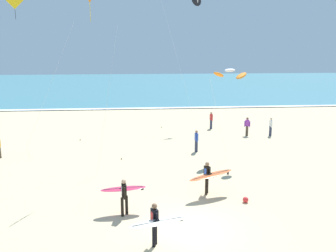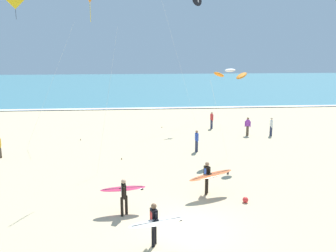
% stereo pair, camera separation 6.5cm
% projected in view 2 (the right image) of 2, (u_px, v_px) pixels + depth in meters
% --- Properties ---
extents(ground_plane, '(160.00, 160.00, 0.00)m').
position_uv_depth(ground_plane, '(189.00, 229.00, 14.84)').
color(ground_plane, '#D1BA8E').
extents(ocean_water, '(160.00, 60.00, 0.08)m').
position_uv_depth(ocean_water, '(147.00, 85.00, 73.18)').
color(ocean_water, teal).
rests_on(ocean_water, ground).
extents(shoreline_foam, '(160.00, 1.03, 0.01)m').
position_uv_depth(shoreline_foam, '(154.00, 108.00, 44.25)').
color(shoreline_foam, white).
rests_on(shoreline_foam, ocean_water).
extents(surfer_lead, '(2.28, 1.21, 1.71)m').
position_uv_depth(surfer_lead, '(156.00, 222.00, 13.23)').
color(surfer_lead, black).
rests_on(surfer_lead, ground).
extents(surfer_trailing, '(2.48, 1.41, 1.71)m').
position_uv_depth(surfer_trailing, '(209.00, 175.00, 18.04)').
color(surfer_trailing, black).
rests_on(surfer_trailing, ground).
extents(surfer_third, '(2.10, 1.04, 1.71)m').
position_uv_depth(surfer_third, '(123.00, 192.00, 16.01)').
color(surfer_third, black).
rests_on(surfer_third, ground).
extents(kite_diamond_golden_near, '(4.15, 2.51, 11.18)m').
position_uv_depth(kite_diamond_golden_near, '(17.00, 6.00, 24.64)').
color(kite_diamond_golden_near, yellow).
rests_on(kite_diamond_golden_near, ground).
extents(kite_delta_charcoal_mid, '(4.12, 2.58, 12.30)m').
position_uv_depth(kite_delta_charcoal_mid, '(197.00, 0.00, 33.50)').
color(kite_delta_charcoal_mid, black).
rests_on(kite_delta_charcoal_mid, ground).
extents(kite_arc_ivory_far, '(2.79, 2.77, 6.02)m').
position_uv_depth(kite_arc_ivory_far, '(230.00, 74.00, 23.13)').
color(kite_arc_ivory_far, orange).
rests_on(kite_arc_ivory_far, ground).
extents(kite_diamond_amber_high, '(1.58, 3.42, 10.85)m').
position_uv_depth(kite_diamond_amber_high, '(91.00, 0.00, 19.22)').
color(kite_diamond_amber_high, orange).
rests_on(kite_diamond_amber_high, ground).
extents(bystander_blue_top, '(0.22, 0.50, 1.59)m').
position_uv_depth(bystander_blue_top, '(197.00, 141.00, 25.71)').
color(bystander_blue_top, '#2D334C').
rests_on(bystander_blue_top, ground).
extents(bystander_red_top, '(0.24, 0.49, 1.59)m').
position_uv_depth(bystander_red_top, '(212.00, 120.00, 33.11)').
color(bystander_red_top, '#2D334C').
rests_on(bystander_red_top, ground).
extents(bystander_white_top, '(0.22, 0.50, 1.59)m').
position_uv_depth(bystander_white_top, '(271.00, 127.00, 30.39)').
color(bystander_white_top, '#2D334C').
rests_on(bystander_white_top, ground).
extents(bystander_purple_top, '(0.46, 0.30, 1.59)m').
position_uv_depth(bystander_purple_top, '(248.00, 126.00, 30.46)').
color(bystander_purple_top, '#4C3D2D').
rests_on(bystander_purple_top, ground).
extents(beach_ball, '(0.28, 0.28, 0.28)m').
position_uv_depth(beach_ball, '(245.00, 200.00, 17.35)').
color(beach_ball, red).
rests_on(beach_ball, ground).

